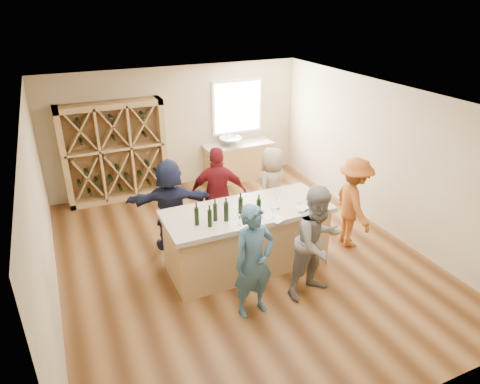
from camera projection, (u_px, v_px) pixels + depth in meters
name	position (u px, v px, depth m)	size (l,w,h in m)	color
floor	(239.00, 258.00, 7.63)	(6.00, 7.00, 0.10)	brown
ceiling	(239.00, 96.00, 6.40)	(6.00, 7.00, 0.10)	white
wall_back	(177.00, 127.00, 9.94)	(6.00, 0.10, 2.80)	#C5B38F
wall_front	(391.00, 322.00, 4.08)	(6.00, 0.10, 2.80)	#C5B38F
wall_left	(38.00, 221.00, 5.88)	(0.10, 7.00, 2.80)	#C5B38F
wall_right	(385.00, 157.00, 8.15)	(0.10, 7.00, 2.80)	#C5B38F
window_frame	(237.00, 107.00, 10.29)	(1.30, 0.06, 1.30)	white
window_pane	(238.00, 107.00, 10.26)	(1.18, 0.01, 1.18)	white
wine_rack	(115.00, 152.00, 9.28)	(2.20, 0.45, 2.20)	tan
back_counter_base	(238.00, 162.00, 10.59)	(1.60, 0.58, 0.86)	tan
back_counter_top	(238.00, 145.00, 10.39)	(1.70, 0.62, 0.06)	#B3A592
sink	(230.00, 141.00, 10.27)	(0.54, 0.54, 0.19)	silver
faucet	(228.00, 137.00, 10.39)	(0.02, 0.02, 0.30)	silver
tasting_counter_base	(247.00, 240.00, 7.14)	(2.60, 1.00, 1.00)	tan
tasting_counter_top	(247.00, 211.00, 6.91)	(2.72, 1.12, 0.08)	#B3A592
wine_bottle_a	(197.00, 216.00, 6.37)	(0.07, 0.07, 0.28)	black
wine_bottle_b	(210.00, 218.00, 6.33)	(0.07, 0.07, 0.28)	black
wine_bottle_c	(215.00, 212.00, 6.50)	(0.07, 0.07, 0.28)	black
wine_bottle_d	(226.00, 212.00, 6.49)	(0.08, 0.08, 0.31)	black
wine_bottle_e	(241.00, 207.00, 6.63)	(0.08, 0.08, 0.31)	black
wine_glass_a	(239.00, 220.00, 6.38)	(0.07, 0.07, 0.17)	white
wine_glass_b	(273.00, 214.00, 6.55)	(0.07, 0.07, 0.19)	white
wine_glass_c	(301.00, 208.00, 6.75)	(0.07, 0.07, 0.17)	white
wine_glass_d	(278.00, 204.00, 6.87)	(0.06, 0.06, 0.17)	white
wine_glass_e	(309.00, 199.00, 7.02)	(0.07, 0.07, 0.18)	white
tasting_menu_a	(238.00, 225.00, 6.42)	(0.23, 0.32, 0.00)	white
tasting_menu_b	(274.00, 218.00, 6.63)	(0.24, 0.33, 0.00)	white
tasting_menu_c	(306.00, 208.00, 6.92)	(0.21, 0.29, 0.00)	white
person_near_left	(254.00, 261.00, 5.94)	(0.63, 0.46, 1.72)	#335972
person_near_right	(318.00, 242.00, 6.32)	(0.87, 0.48, 1.80)	slate
person_server	(353.00, 203.00, 7.63)	(1.09, 0.51, 1.68)	#994C19
person_far_mid	(218.00, 194.00, 7.82)	(1.06, 0.54, 1.80)	#590F14
person_far_right	(272.00, 187.00, 8.32)	(0.79, 0.51, 1.61)	gray
person_far_left	(171.00, 204.00, 7.57)	(1.56, 0.56, 1.69)	#191E38
wine_bottle_f	(259.00, 208.00, 6.60)	(0.07, 0.07, 0.30)	black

